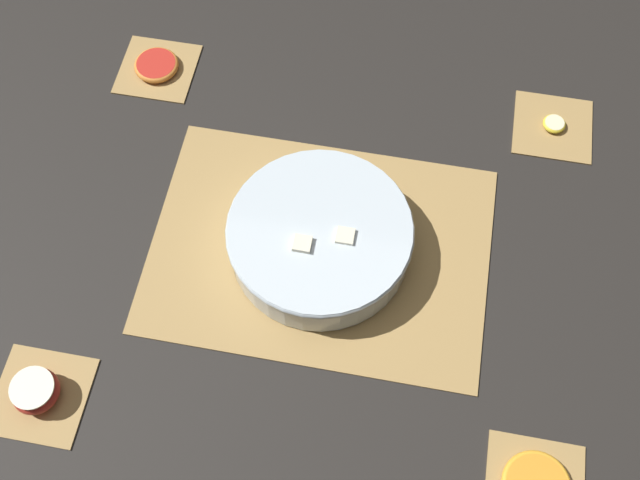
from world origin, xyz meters
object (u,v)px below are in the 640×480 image
Objects in this scene: banana_coin_single at (554,124)px; grapefruit_slice at (156,65)px; fruit_salad_bowl at (320,237)px; apple_half at (35,391)px.

grapefruit_slice reaches higher than banana_coin_single.
fruit_salad_bowl reaches higher than grapefruit_slice.
banana_coin_single is at bearing 40.69° from apple_half.
fruit_salad_bowl is at bearing -40.71° from grapefruit_slice.
grapefruit_slice is (-0.35, 0.30, -0.03)m from fruit_salad_bowl.
banana_coin_single is 0.69m from grapefruit_slice.
fruit_salad_bowl is 0.46m from grapefruit_slice.
fruit_salad_bowl is at bearing -139.26° from banana_coin_single.
fruit_salad_bowl is 0.46m from apple_half.
apple_half is at bearing -90.00° from grapefruit_slice.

